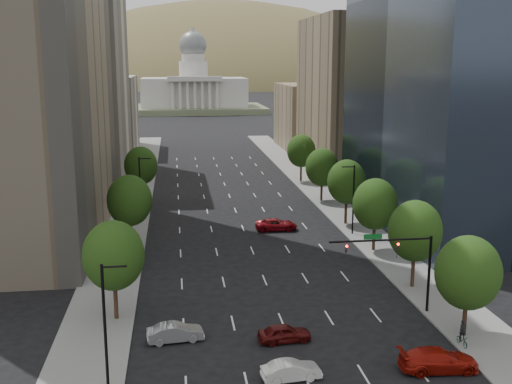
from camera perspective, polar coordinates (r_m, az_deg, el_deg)
name	(u,v)px	position (r m, az deg, el deg)	size (l,w,h in m)	color
sidewalk_left	(124,232)	(81.80, -12.10, -3.59)	(6.00, 200.00, 0.15)	slate
sidewalk_right	(356,223)	(85.00, 9.23, -2.89)	(6.00, 200.00, 0.15)	slate
midrise_cream_left	(86,83)	(122.74, -15.42, 9.64)	(14.00, 30.00, 35.00)	beige
filler_left	(107,114)	(155.96, -13.64, 7.02)	(14.00, 26.00, 18.00)	beige
parking_tan_right	(347,96)	(123.43, 8.38, 8.79)	(14.00, 30.00, 30.00)	#8C7759
filler_right	(310,117)	(155.86, 4.99, 6.94)	(14.00, 26.00, 16.00)	#8C7759
tree_right_0	(468,273)	(51.75, 19.00, -7.07)	(5.20, 5.20, 8.39)	#382316
tree_right_1	(415,231)	(61.21, 14.48, -3.50)	(5.20, 5.20, 8.75)	#382316
tree_right_2	(375,204)	(72.14, 10.95, -1.11)	(5.20, 5.20, 8.61)	#382316
tree_right_3	(347,182)	(83.29, 8.37, 0.94)	(5.20, 5.20, 8.89)	#382316
tree_right_4	(322,167)	(96.68, 6.12, 2.28)	(5.20, 5.20, 8.46)	#382316
tree_right_5	(301,151)	(112.05, 4.20, 3.81)	(5.20, 5.20, 8.75)	#382316
tree_left_0	(113,256)	(53.32, -13.03, -5.74)	(5.20, 5.20, 8.75)	#382316
tree_left_1	(130,201)	(72.52, -11.60, -0.78)	(5.20, 5.20, 8.97)	#382316
tree_left_2	(141,166)	(98.05, -10.58, 2.41)	(5.20, 5.20, 8.68)	#382316
streetlight_rn	(353,198)	(78.65, 8.94, -0.52)	(1.70, 0.20, 9.00)	black
streetlight_ls	(106,325)	(42.39, -13.70, -11.83)	(1.70, 0.20, 9.00)	black
streetlight_ln	(141,187)	(85.40, -10.61, 0.42)	(1.70, 0.20, 9.00)	black
traffic_signal	(403,258)	(54.78, 13.39, -5.91)	(9.12, 0.40, 7.38)	black
capitol	(194,92)	(268.74, -5.76, 9.18)	(60.00, 40.00, 35.20)	#596647
foothills	(218,121)	(622.33, -3.53, 6.54)	(720.00, 413.00, 263.00)	brown
car_white	(291,371)	(44.63, 3.27, -16.14)	(1.46, 4.18, 1.38)	silver
car_red_near	(438,360)	(47.48, 16.50, -14.64)	(2.31, 5.68, 1.65)	#9C150B
car_maroon	(284,333)	(49.92, 2.64, -12.89)	(1.70, 4.22, 1.44)	#4E0E0D
car_silver	(175,332)	(50.35, -7.45, -12.74)	(1.56, 4.47, 1.47)	#96979B
car_red_far	(276,224)	(80.78, 1.86, -3.02)	(2.53, 5.49, 1.53)	maroon
cyclist	(462,337)	(51.48, 18.52, -12.58)	(0.63, 1.59, 2.07)	black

